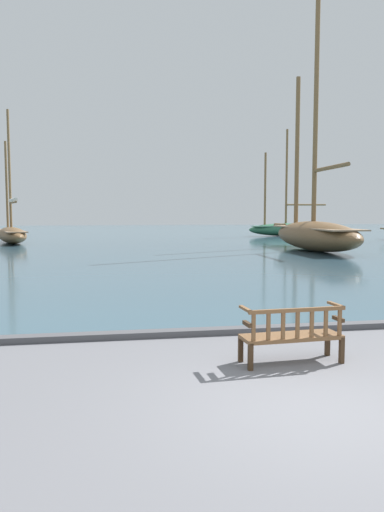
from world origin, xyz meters
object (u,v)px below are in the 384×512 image
object	(u,v)px
sailboat_mid_starboard	(315,232)
sailboat_nearest_starboard	(12,233)
park_bench	(292,334)
sailboat_distant_harbor	(287,228)

from	to	relation	value
sailboat_mid_starboard	sailboat_nearest_starboard	world-z (taller)	sailboat_mid_starboard
park_bench	sailboat_distant_harbor	world-z (taller)	sailboat_distant_harbor
park_bench	sailboat_nearest_starboard	size ratio (longest dim) A/B	0.17
park_bench	sailboat_nearest_starboard	world-z (taller)	sailboat_nearest_starboard
park_bench	sailboat_mid_starboard	distance (m)	23.07
sailboat_mid_starboard	park_bench	bearing A→B (deg)	-114.37
sailboat_mid_starboard	sailboat_distant_harbor	distance (m)	18.51
park_bench	sailboat_mid_starboard	world-z (taller)	sailboat_mid_starboard
park_bench	sailboat_nearest_starboard	distance (m)	33.19
sailboat_mid_starboard	sailboat_distant_harbor	size ratio (longest dim) A/B	1.44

